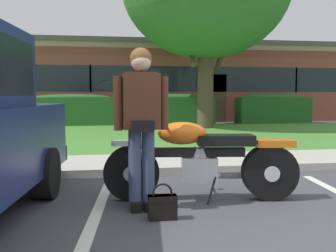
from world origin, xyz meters
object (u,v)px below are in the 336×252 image
(hedge_center_right, at_px, (273,108))
(rider_person, at_px, (141,116))
(hedge_left, at_px, (72,109))
(hedge_center_left, at_px, (177,109))
(motorcycle, at_px, (209,159))
(handbag, at_px, (162,205))
(brick_building, at_px, (95,84))

(hedge_center_right, bearing_deg, rider_person, -119.99)
(hedge_left, height_order, hedge_center_left, same)
(motorcycle, xyz_separation_m, rider_person, (-0.80, -0.25, 0.51))
(rider_person, bearing_deg, hedge_center_right, 60.01)
(motorcycle, relative_size, handbag, 6.22)
(brick_building, bearing_deg, hedge_center_left, -63.48)
(brick_building, bearing_deg, hedge_center_right, -42.53)
(hedge_center_left, bearing_deg, hedge_left, 180.00)
(rider_person, xyz_separation_m, hedge_left, (-1.66, 11.07, -0.34))
(motorcycle, xyz_separation_m, handbag, (-0.63, -0.62, -0.34))
(hedge_left, bearing_deg, hedge_center_left, 0.00)
(hedge_center_left, bearing_deg, rider_person, -102.06)
(rider_person, xyz_separation_m, hedge_center_right, (6.39, 11.07, -0.34))
(rider_person, relative_size, hedge_center_right, 0.57)
(motorcycle, height_order, brick_building, brick_building)
(motorcycle, distance_m, hedge_center_right, 12.17)
(hedge_left, bearing_deg, handbag, -80.90)
(rider_person, height_order, handbag, rider_person)
(handbag, distance_m, brick_building, 18.35)
(hedge_left, bearing_deg, motorcycle, -77.20)
(hedge_center_left, distance_m, hedge_center_right, 4.02)
(rider_person, height_order, hedge_center_right, rider_person)
(hedge_left, height_order, brick_building, brick_building)
(motorcycle, distance_m, handbag, 0.94)
(handbag, relative_size, hedge_left, 0.12)
(handbag, distance_m, hedge_left, 11.58)
(motorcycle, bearing_deg, handbag, -135.50)
(rider_person, relative_size, brick_building, 0.06)
(hedge_center_right, relative_size, brick_building, 0.11)
(handbag, height_order, hedge_center_left, hedge_center_left)
(hedge_center_right, height_order, brick_building, brick_building)
(hedge_left, relative_size, hedge_center_left, 1.04)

